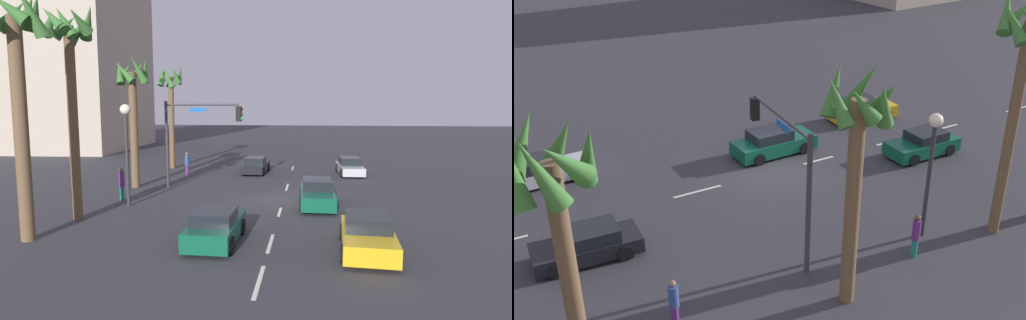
% 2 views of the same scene
% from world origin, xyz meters
% --- Properties ---
extents(ground_plane, '(220.00, 220.00, 0.00)m').
position_xyz_m(ground_plane, '(0.00, 0.00, 0.00)').
color(ground_plane, '#333338').
extents(lane_stripe_1, '(2.53, 0.14, 0.01)m').
position_xyz_m(lane_stripe_1, '(-11.42, 0.00, 0.01)').
color(lane_stripe_1, silver).
rests_on(lane_stripe_1, ground_plane).
extents(lane_stripe_2, '(2.31, 0.14, 0.01)m').
position_xyz_m(lane_stripe_2, '(-7.76, 0.00, 0.01)').
color(lane_stripe_2, silver).
rests_on(lane_stripe_2, ground_plane).
extents(lane_stripe_3, '(1.86, 0.14, 0.01)m').
position_xyz_m(lane_stripe_3, '(-2.73, 0.00, 0.01)').
color(lane_stripe_3, silver).
rests_on(lane_stripe_3, ground_plane).
extents(lane_stripe_4, '(2.44, 0.14, 0.01)m').
position_xyz_m(lane_stripe_4, '(4.17, 0.00, 0.01)').
color(lane_stripe_4, silver).
rests_on(lane_stripe_4, ground_plane).
extents(lane_stripe_5, '(2.47, 0.14, 0.01)m').
position_xyz_m(lane_stripe_5, '(13.12, 0.00, 0.01)').
color(lane_stripe_5, silver).
rests_on(lane_stripe_5, ground_plane).
extents(car_0, '(4.24, 2.00, 1.31)m').
position_xyz_m(car_0, '(10.06, 2.88, 0.61)').
color(car_0, black).
rests_on(car_0, ground_plane).
extents(car_1, '(4.79, 2.03, 1.34)m').
position_xyz_m(car_1, '(10.38, -4.65, 0.62)').
color(car_1, '#B7B7BC').
rests_on(car_1, ground_plane).
extents(car_2, '(4.52, 1.94, 1.43)m').
position_xyz_m(car_2, '(-1.07, -1.90, 0.66)').
color(car_2, '#0F5138').
rests_on(car_2, ground_plane).
extents(car_3, '(4.22, 2.14, 1.33)m').
position_xyz_m(car_3, '(-8.21, -3.61, 0.62)').
color(car_3, gold).
rests_on(car_3, ground_plane).
extents(car_4, '(3.98, 1.87, 1.34)m').
position_xyz_m(car_4, '(-7.93, 2.13, 0.62)').
color(car_4, '#0F5138').
rests_on(car_4, ground_plane).
extents(traffic_signal, '(0.76, 5.29, 5.72)m').
position_xyz_m(traffic_signal, '(2.95, 6.07, 3.92)').
color(traffic_signal, '#38383D').
rests_on(traffic_signal, ground_plane).
extents(streetlamp, '(0.56, 0.56, 5.46)m').
position_xyz_m(streetlamp, '(-2.45, 8.16, 3.88)').
color(streetlamp, '#2D2D33').
rests_on(streetlamp, ground_plane).
extents(pedestrian_0, '(0.46, 0.46, 1.88)m').
position_xyz_m(pedestrian_0, '(-1.11, 9.16, 1.00)').
color(pedestrian_0, '#1E7266').
rests_on(pedestrian_0, ground_plane).
extents(pedestrian_1, '(0.40, 0.40, 1.78)m').
position_xyz_m(pedestrian_1, '(8.58, 8.22, 0.94)').
color(pedestrian_1, '#59266B').
rests_on(pedestrian_1, ground_plane).
extents(palm_tree_0, '(2.42, 2.49, 8.58)m').
position_xyz_m(palm_tree_0, '(2.76, 10.00, 6.04)').
color(palm_tree_0, brown).
rests_on(palm_tree_0, ground_plane).
extents(palm_tree_1, '(2.40, 2.57, 8.98)m').
position_xyz_m(palm_tree_1, '(12.06, 10.61, 6.47)').
color(palm_tree_1, brown).
rests_on(palm_tree_1, ground_plane).
extents(palm_tree_2, '(2.60, 2.63, 9.98)m').
position_xyz_m(palm_tree_2, '(-5.26, 9.41, 7.41)').
color(palm_tree_2, brown).
rests_on(palm_tree_2, ground_plane).
extents(palm_tree_3, '(2.71, 2.76, 9.68)m').
position_xyz_m(palm_tree_3, '(-8.64, 9.60, 6.88)').
color(palm_tree_3, brown).
rests_on(palm_tree_3, ground_plane).
extents(building_2, '(20.65, 14.02, 34.19)m').
position_xyz_m(building_2, '(28.82, 28.01, 17.10)').
color(building_2, '#B2A38E').
rests_on(building_2, ground_plane).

